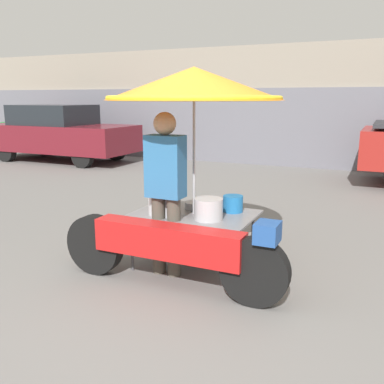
{
  "coord_description": "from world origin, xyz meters",
  "views": [
    {
      "loc": [
        1.67,
        -3.12,
        1.84
      ],
      "look_at": [
        -0.17,
        0.91,
        0.85
      ],
      "focal_mm": 40.0,
      "sensor_mm": 36.0,
      "label": 1
    }
  ],
  "objects_px": {
    "vendor_motorcycle_cart": "(191,119)",
    "parked_car": "(59,133)",
    "vendor_person": "(166,186)",
    "potted_plant": "(5,135)"
  },
  "relations": [
    {
      "from": "vendor_motorcycle_cart",
      "to": "vendor_person",
      "type": "xyz_separation_m",
      "value": [
        -0.18,
        -0.24,
        -0.66
      ]
    },
    {
      "from": "parked_car",
      "to": "potted_plant",
      "type": "xyz_separation_m",
      "value": [
        -3.45,
        1.12,
        -0.26
      ]
    },
    {
      "from": "vendor_motorcycle_cart",
      "to": "parked_car",
      "type": "bearing_deg",
      "value": 140.08
    },
    {
      "from": "vendor_person",
      "to": "vendor_motorcycle_cart",
      "type": "bearing_deg",
      "value": 53.04
    },
    {
      "from": "vendor_person",
      "to": "potted_plant",
      "type": "relative_size",
      "value": 1.69
    },
    {
      "from": "vendor_person",
      "to": "parked_car",
      "type": "relative_size",
      "value": 0.38
    },
    {
      "from": "vendor_motorcycle_cart",
      "to": "vendor_person",
      "type": "distance_m",
      "value": 0.72
    },
    {
      "from": "parked_car",
      "to": "potted_plant",
      "type": "height_order",
      "value": "parked_car"
    },
    {
      "from": "potted_plant",
      "to": "parked_car",
      "type": "bearing_deg",
      "value": -17.93
    },
    {
      "from": "vendor_motorcycle_cart",
      "to": "potted_plant",
      "type": "height_order",
      "value": "vendor_motorcycle_cart"
    }
  ]
}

